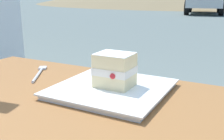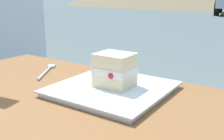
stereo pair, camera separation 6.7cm
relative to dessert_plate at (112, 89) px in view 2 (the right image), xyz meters
The scene contains 3 objects.
dessert_plate is the anchor object (origin of this frame).
cake_slice 0.05m from the dessert_plate, 141.69° to the right, with size 0.09×0.09×0.09m.
dessert_fork 0.28m from the dessert_plate, ahead, with size 0.10×0.15×0.01m.
Camera 2 is at (-0.20, 0.25, 0.93)m, focal length 43.02 mm.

